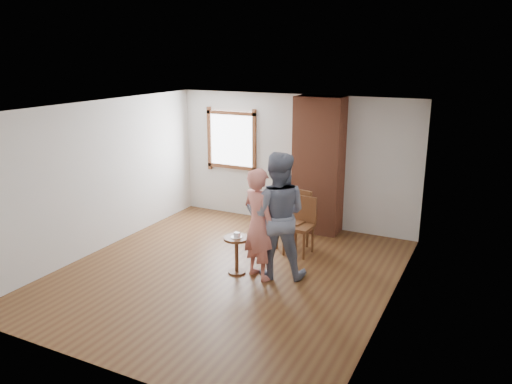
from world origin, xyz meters
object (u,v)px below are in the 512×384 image
man (277,215)px  person_pink (259,224)px  dining_chair_left (295,216)px  stoneware_crock (280,216)px  dining_chair_right (301,222)px  side_table (237,249)px

man → person_pink: bearing=24.3°
dining_chair_left → person_pink: (-0.02, -1.42, 0.29)m
stoneware_crock → dining_chair_right: (0.85, -1.07, 0.33)m
dining_chair_right → man: bearing=-86.8°
dining_chair_right → side_table: 1.38m
dining_chair_left → man: man is taller
man → dining_chair_left: bearing=-99.3°
side_table → dining_chair_right: bearing=64.8°
dining_chair_right → side_table: size_ratio=1.65×
dining_chair_left → side_table: bearing=-95.2°
stoneware_crock → man: (0.86, -2.09, 0.76)m
person_pink → dining_chair_right: bearing=-74.6°
dining_chair_right → side_table: dining_chair_right is taller
side_table → person_pink: person_pink is taller
stoneware_crock → dining_chair_right: bearing=-51.5°
dining_chair_left → man: 1.30m
dining_chair_left → man: (0.19, -1.22, 0.40)m
dining_chair_left → side_table: size_ratio=1.72×
stoneware_crock → dining_chair_left: (0.67, -0.87, 0.36)m
dining_chair_left → man: size_ratio=0.53×
side_table → man: bearing=20.2°
dining_chair_right → person_pink: size_ratio=0.57×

